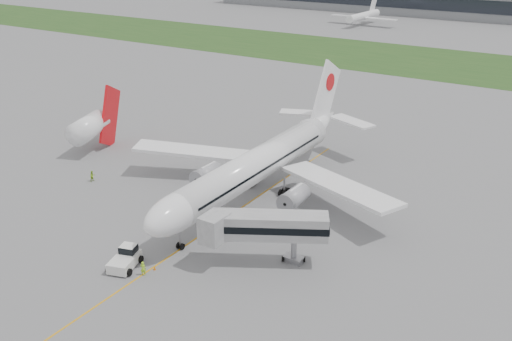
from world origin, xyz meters
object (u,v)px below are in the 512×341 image
Objects in this scene: airliner at (260,162)px; jet_bridge at (262,227)px; pushback_tug at (126,258)px; neighbor_aircraft at (92,126)px; ground_crew_near at (143,268)px.

airliner is 3.76× the size of jet_bridge.
airliner reaches higher than pushback_tug.
airliner is 10.14× the size of pushback_tug.
pushback_tug is 0.34× the size of neighbor_aircraft.
pushback_tug is at bearing -174.94° from jet_bridge.
ground_crew_near is at bearing -166.42° from jet_bridge.
neighbor_aircraft is (-37.78, 27.06, 4.03)m from ground_crew_near.
neighbor_aircraft is at bearing -59.77° from ground_crew_near.
airliner reaches higher than neighbor_aircraft.
airliner is 37.62m from neighbor_aircraft.
airliner reaches higher than jet_bridge.
jet_bridge is 7.56× the size of ground_crew_near.
jet_bridge is at bearing 17.04° from pushback_tug.
ground_crew_near is at bearing -55.08° from neighbor_aircraft.
pushback_tug is 17.57m from jet_bridge.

